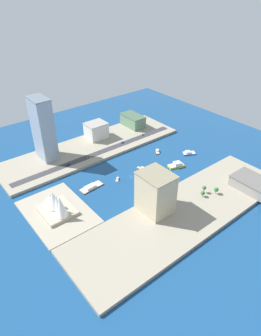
{
  "coord_description": "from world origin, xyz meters",
  "views": [
    {
      "loc": [
        -214.6,
        173.71,
        190.31
      ],
      "look_at": [
        6.92,
        -4.82,
        5.24
      ],
      "focal_mm": 31.94,
      "sensor_mm": 36.0,
      "label": 1
    }
  ],
  "objects_px": {
    "office_block_beige": "(155,193)",
    "barge_flat_brown": "(91,187)",
    "tugboat_red": "(157,151)",
    "carpark_squat_concrete": "(252,184)",
    "sedan_silver": "(142,135)",
    "traffic_light_waterfront": "(99,153)",
    "catamaran_blue": "(189,153)",
    "terminal_long_green": "(133,120)",
    "suv_black": "(68,165)",
    "opera_landmark": "(56,204)",
    "taxi_yellow_cab": "(89,157)",
    "sailboat_small_white": "(117,179)",
    "yacht_sleek_gray": "(154,181)",
    "tower_tall_glass": "(43,129)",
    "water_taxi_orange": "(143,169)",
    "hotel_broad_white": "(96,130)",
    "ferry_yellow_fast": "(176,165)",
    "hatchback_blue": "(122,142)"
  },
  "relations": [
    {
      "from": "suv_black",
      "to": "opera_landmark",
      "type": "xyz_separation_m",
      "value": [
        -63.49,
        47.03,
        6.47
      ]
    },
    {
      "from": "hotel_broad_white",
      "to": "barge_flat_brown",
      "type": "bearing_deg",
      "value": 143.41
    },
    {
      "from": "traffic_light_waterfront",
      "to": "catamaran_blue",
      "type": "bearing_deg",
      "value": -123.83
    },
    {
      "from": "traffic_light_waterfront",
      "to": "opera_landmark",
      "type": "xyz_separation_m",
      "value": [
        -59.3,
        87.68,
        3.05
      ]
    },
    {
      "from": "ferry_yellow_fast",
      "to": "taxi_yellow_cab",
      "type": "bearing_deg",
      "value": 43.17
    },
    {
      "from": "water_taxi_orange",
      "to": "taxi_yellow_cab",
      "type": "distance_m",
      "value": 67.49
    },
    {
      "from": "yacht_sleek_gray",
      "to": "terminal_long_green",
      "type": "height_order",
      "value": "terminal_long_green"
    },
    {
      "from": "tugboat_red",
      "to": "office_block_beige",
      "type": "height_order",
      "value": "office_block_beige"
    },
    {
      "from": "yacht_sleek_gray",
      "to": "tower_tall_glass",
      "type": "height_order",
      "value": "tower_tall_glass"
    },
    {
      "from": "sailboat_small_white",
      "to": "traffic_light_waterfront",
      "type": "height_order",
      "value": "sailboat_small_white"
    },
    {
      "from": "tugboat_red",
      "to": "carpark_squat_concrete",
      "type": "bearing_deg",
      "value": -170.19
    },
    {
      "from": "barge_flat_brown",
      "to": "ferry_yellow_fast",
      "type": "relative_size",
      "value": 1.33
    },
    {
      "from": "barge_flat_brown",
      "to": "traffic_light_waterfront",
      "type": "bearing_deg",
      "value": -42.04
    },
    {
      "from": "hotel_broad_white",
      "to": "traffic_light_waterfront",
      "type": "relative_size",
      "value": 4.22
    },
    {
      "from": "sailboat_small_white",
      "to": "hatchback_blue",
      "type": "xyz_separation_m",
      "value": [
        59.87,
        -52.76,
        3.23
      ]
    },
    {
      "from": "yacht_sleek_gray",
      "to": "opera_landmark",
      "type": "height_order",
      "value": "opera_landmark"
    },
    {
      "from": "tower_tall_glass",
      "to": "yacht_sleek_gray",
      "type": "bearing_deg",
      "value": -149.59
    },
    {
      "from": "tugboat_red",
      "to": "traffic_light_waterfront",
      "type": "bearing_deg",
      "value": 61.89
    },
    {
      "from": "yacht_sleek_gray",
      "to": "water_taxi_orange",
      "type": "bearing_deg",
      "value": -13.99
    },
    {
      "from": "sedan_silver",
      "to": "traffic_light_waterfront",
      "type": "distance_m",
      "value": 78.04
    },
    {
      "from": "taxi_yellow_cab",
      "to": "opera_landmark",
      "type": "xyz_separation_m",
      "value": [
        -62.45,
        75.13,
        6.52
      ]
    },
    {
      "from": "office_block_beige",
      "to": "opera_landmark",
      "type": "height_order",
      "value": "office_block_beige"
    },
    {
      "from": "office_block_beige",
      "to": "suv_black",
      "type": "height_order",
      "value": "office_block_beige"
    },
    {
      "from": "opera_landmark",
      "to": "barge_flat_brown",
      "type": "bearing_deg",
      "value": -73.86
    },
    {
      "from": "barge_flat_brown",
      "to": "traffic_light_waterfront",
      "type": "relative_size",
      "value": 4.22
    },
    {
      "from": "carpark_squat_concrete",
      "to": "suv_black",
      "type": "height_order",
      "value": "carpark_squat_concrete"
    },
    {
      "from": "catamaran_blue",
      "to": "terminal_long_green",
      "type": "relative_size",
      "value": 0.49
    },
    {
      "from": "sedan_silver",
      "to": "suv_black",
      "type": "height_order",
      "value": "suv_black"
    },
    {
      "from": "catamaran_blue",
      "to": "carpark_squat_concrete",
      "type": "bearing_deg",
      "value": 175.48
    },
    {
      "from": "taxi_yellow_cab",
      "to": "suv_black",
      "type": "bearing_deg",
      "value": 87.89
    },
    {
      "from": "tugboat_red",
      "to": "catamaran_blue",
      "type": "distance_m",
      "value": 39.33
    },
    {
      "from": "ferry_yellow_fast",
      "to": "hatchback_blue",
      "type": "height_order",
      "value": "ferry_yellow_fast"
    },
    {
      "from": "water_taxi_orange",
      "to": "office_block_beige",
      "type": "bearing_deg",
      "value": 148.0
    },
    {
      "from": "water_taxi_orange",
      "to": "office_block_beige",
      "type": "distance_m",
      "value": 77.09
    },
    {
      "from": "barge_flat_brown",
      "to": "catamaran_blue",
      "type": "relative_size",
      "value": 1.55
    },
    {
      "from": "carpark_squat_concrete",
      "to": "taxi_yellow_cab",
      "type": "distance_m",
      "value": 186.1
    },
    {
      "from": "suv_black",
      "to": "catamaran_blue",
      "type": "bearing_deg",
      "value": -116.47
    },
    {
      "from": "barge_flat_brown",
      "to": "tower_tall_glass",
      "type": "relative_size",
      "value": 0.37
    },
    {
      "from": "sailboat_small_white",
      "to": "tower_tall_glass",
      "type": "distance_m",
      "value": 104.33
    },
    {
      "from": "water_taxi_orange",
      "to": "traffic_light_waterfront",
      "type": "relative_size",
      "value": 2.14
    },
    {
      "from": "hotel_broad_white",
      "to": "suv_black",
      "type": "relative_size",
      "value": 6.14
    },
    {
      "from": "sailboat_small_white",
      "to": "office_block_beige",
      "type": "xyz_separation_m",
      "value": [
        -64.65,
        4.43,
        22.44
      ]
    },
    {
      "from": "water_taxi_orange",
      "to": "sedan_silver",
      "type": "distance_m",
      "value": 81.99
    },
    {
      "from": "office_block_beige",
      "to": "barge_flat_brown",
      "type": "bearing_deg",
      "value": 20.53
    },
    {
      "from": "tugboat_red",
      "to": "office_block_beige",
      "type": "relative_size",
      "value": 0.27
    },
    {
      "from": "terminal_long_green",
      "to": "catamaran_blue",
      "type": "bearing_deg",
      "value": -176.35
    },
    {
      "from": "office_block_beige",
      "to": "traffic_light_waterfront",
      "type": "height_order",
      "value": "office_block_beige"
    },
    {
      "from": "sailboat_small_white",
      "to": "catamaran_blue",
      "type": "distance_m",
      "value": 104.54
    },
    {
      "from": "catamaran_blue",
      "to": "taxi_yellow_cab",
      "type": "height_order",
      "value": "taxi_yellow_cab"
    },
    {
      "from": "tugboat_red",
      "to": "carpark_squat_concrete",
      "type": "xyz_separation_m",
      "value": [
        -119.78,
        -20.71,
        7.78
      ]
    }
  ]
}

